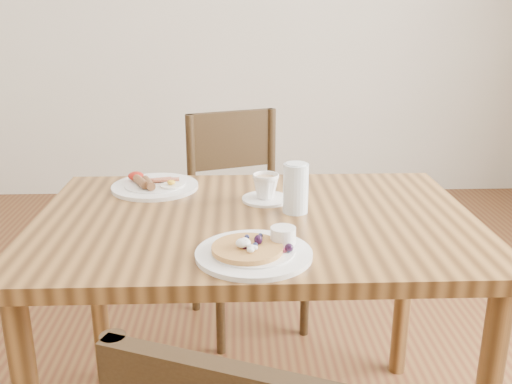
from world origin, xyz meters
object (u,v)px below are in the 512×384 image
breakfast_plate (154,185)px  pancake_plate (255,250)px  chair_far (243,210)px  dining_table (256,249)px  teacup_saucer (266,189)px  water_glass (296,188)px

breakfast_plate → pancake_plate: bearing=-59.8°
pancake_plate → breakfast_plate: bearing=120.2°
breakfast_plate → chair_far: bearing=60.3°
dining_table → chair_far: 0.78m
pancake_plate → teacup_saucer: bearing=83.5°
dining_table → breakfast_plate: size_ratio=4.44×
chair_far → teacup_saucer: (0.06, -0.63, 0.29)m
breakfast_plate → water_glass: 0.48m
pancake_plate → teacup_saucer: size_ratio=1.93×
chair_far → breakfast_plate: chair_far is taller
chair_far → water_glass: 0.81m
pancake_plate → breakfast_plate: (-0.30, 0.52, -0.00)m
dining_table → pancake_plate: 0.28m
breakfast_plate → teacup_saucer: teacup_saucer is taller
pancake_plate → dining_table: bearing=87.6°
pancake_plate → teacup_saucer: 0.39m
pancake_plate → teacup_saucer: (0.04, 0.39, 0.02)m
breakfast_plate → water_glass: (0.42, -0.23, 0.06)m
dining_table → pancake_plate: pancake_plate is taller
chair_far → breakfast_plate: (-0.29, -0.50, 0.27)m
teacup_saucer → chair_far: bearing=95.5°
teacup_saucer → breakfast_plate: bearing=159.9°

